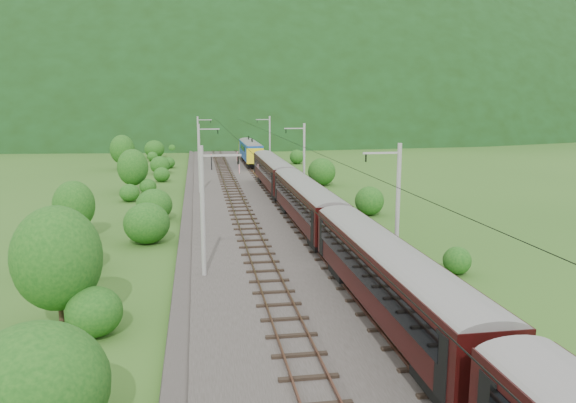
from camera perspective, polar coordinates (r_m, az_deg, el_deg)
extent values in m
plane|color=#2B5119|center=(36.07, 1.49, -7.44)|extent=(600.00, 600.00, 0.00)
cube|color=#38332D|center=(45.54, -0.84, -3.49)|extent=(14.00, 220.00, 0.30)
cube|color=brown|center=(45.12, -4.77, -3.20)|extent=(0.08, 220.00, 0.15)
cube|color=brown|center=(45.25, -2.95, -3.14)|extent=(0.08, 220.00, 0.15)
cube|color=black|center=(45.21, -3.86, -3.34)|extent=(2.40, 220.00, 0.12)
cube|color=brown|center=(45.72, 1.25, -2.99)|extent=(0.08, 220.00, 0.15)
cube|color=brown|center=(46.00, 3.01, -2.92)|extent=(0.08, 220.00, 0.15)
cube|color=black|center=(45.89, 2.13, -3.12)|extent=(2.40, 220.00, 0.12)
cylinder|color=gray|center=(34.42, -8.67, -1.02)|extent=(0.28, 0.28, 8.00)
cube|color=gray|center=(33.96, -6.79, 4.67)|extent=(2.40, 0.12, 0.12)
cylinder|color=black|center=(34.04, -5.10, 4.21)|extent=(0.10, 0.10, 0.50)
cylinder|color=gray|center=(66.11, -9.00, 4.33)|extent=(0.28, 0.28, 8.00)
cube|color=gray|center=(65.87, -8.03, 7.30)|extent=(2.40, 0.12, 0.12)
cylinder|color=black|center=(65.91, -7.15, 7.06)|extent=(0.10, 0.10, 0.50)
cylinder|color=gray|center=(98.00, -9.11, 6.20)|extent=(0.28, 0.28, 8.00)
cube|color=gray|center=(97.84, -8.46, 8.21)|extent=(2.40, 0.12, 0.12)
cylinder|color=black|center=(97.87, -7.86, 8.05)|extent=(0.10, 0.10, 0.50)
cylinder|color=gray|center=(129.94, -9.17, 7.16)|extent=(0.28, 0.28, 8.00)
cube|color=gray|center=(129.82, -8.68, 8.67)|extent=(2.40, 0.12, 0.12)
cylinder|color=black|center=(129.84, -8.23, 8.55)|extent=(0.10, 0.10, 0.50)
cylinder|color=gray|center=(161.91, -9.21, 7.73)|extent=(0.28, 0.28, 8.00)
cube|color=gray|center=(161.81, -8.81, 8.95)|extent=(2.40, 0.12, 0.12)
cylinder|color=black|center=(161.83, -8.45, 8.85)|extent=(0.10, 0.10, 0.50)
cylinder|color=gray|center=(36.66, 11.09, -0.41)|extent=(0.28, 0.28, 8.00)
cube|color=gray|center=(35.80, 9.47, 4.89)|extent=(2.40, 0.12, 0.12)
cylinder|color=black|center=(35.52, 7.92, 4.40)|extent=(0.10, 0.10, 0.50)
cylinder|color=gray|center=(67.30, 1.65, 4.55)|extent=(0.28, 0.28, 8.00)
cube|color=gray|center=(66.83, 0.65, 7.44)|extent=(2.40, 0.12, 0.12)
cylinder|color=black|center=(66.69, -0.21, 7.17)|extent=(0.10, 0.10, 0.50)
cylinder|color=gray|center=(98.81, -1.86, 6.36)|extent=(0.28, 0.28, 8.00)
cube|color=gray|center=(98.49, -2.57, 8.32)|extent=(2.40, 0.12, 0.12)
cylinder|color=black|center=(98.39, -3.16, 8.14)|extent=(0.10, 0.10, 0.50)
cylinder|color=gray|center=(130.55, -3.68, 7.28)|extent=(0.28, 0.28, 8.00)
cube|color=gray|center=(130.31, -4.23, 8.76)|extent=(2.40, 0.12, 0.12)
cylinder|color=black|center=(130.24, -4.67, 8.62)|extent=(0.10, 0.10, 0.50)
cylinder|color=gray|center=(162.40, -4.79, 7.84)|extent=(0.28, 0.28, 8.00)
cube|color=gray|center=(162.21, -5.23, 9.03)|extent=(2.40, 0.12, 0.12)
cylinder|color=black|center=(162.15, -5.59, 8.92)|extent=(0.10, 0.10, 0.50)
cylinder|color=black|center=(44.12, -3.96, 5.20)|extent=(0.03, 198.00, 0.03)
cylinder|color=black|center=(44.82, 2.18, 5.30)|extent=(0.03, 198.00, 0.03)
ellipsoid|color=black|center=(294.05, -8.03, 7.98)|extent=(504.00, 360.00, 244.00)
cube|color=black|center=(27.35, 10.15, -7.47)|extent=(2.58, 19.56, 2.67)
cylinder|color=gray|center=(27.02, 10.23, -5.04)|extent=(2.58, 19.46, 2.58)
cube|color=black|center=(26.86, 7.51, -7.01)|extent=(0.05, 17.21, 1.02)
cube|color=black|center=(27.71, 12.74, -6.64)|extent=(0.05, 17.21, 1.02)
cube|color=black|center=(22.15, 16.09, -16.96)|extent=(1.96, 2.84, 0.80)
cube|color=black|center=(34.10, 6.24, -6.84)|extent=(1.96, 2.84, 0.80)
cube|color=black|center=(46.59, 1.85, 0.03)|extent=(2.58, 19.56, 2.67)
cylinder|color=gray|center=(46.40, 1.86, 1.49)|extent=(2.58, 19.46, 2.58)
cube|color=black|center=(46.31, 0.26, 0.37)|extent=(0.05, 17.21, 1.02)
cube|color=black|center=(46.80, 3.42, 0.46)|extent=(0.05, 17.21, 1.02)
cube|color=black|center=(40.41, 3.70, -4.09)|extent=(1.96, 2.84, 0.80)
cube|color=black|center=(53.53, 0.44, -0.52)|extent=(1.96, 2.84, 0.80)
cube|color=black|center=(66.56, -1.53, 3.10)|extent=(2.58, 19.56, 2.67)
cylinder|color=gray|center=(66.43, -1.53, 4.13)|extent=(2.58, 19.46, 2.58)
cube|color=black|center=(66.36, -2.65, 3.35)|extent=(0.05, 17.21, 1.02)
cube|color=black|center=(66.71, -0.41, 3.40)|extent=(0.05, 17.21, 1.02)
cube|color=black|center=(60.11, -0.64, 0.67)|extent=(1.96, 2.84, 0.80)
cube|color=black|center=(73.52, -2.24, 2.41)|extent=(1.96, 2.84, 0.80)
cube|color=#134399|center=(94.69, -3.84, 5.20)|extent=(2.58, 16.00, 2.67)
cylinder|color=gray|center=(94.59, -3.85, 5.93)|extent=(2.58, 15.92, 2.58)
cube|color=black|center=(94.55, -4.64, 5.38)|extent=(0.05, 14.08, 1.02)
cube|color=black|center=(94.79, -3.06, 5.41)|extent=(0.05, 14.08, 1.02)
cube|color=black|center=(89.31, -3.49, 3.79)|extent=(1.96, 2.84, 0.80)
cube|color=black|center=(100.40, -4.14, 4.49)|extent=(1.96, 2.84, 0.80)
cube|color=gold|center=(102.45, -4.26, 5.48)|extent=(2.63, 0.50, 2.40)
cube|color=gold|center=(86.98, -3.36, 4.65)|extent=(2.63, 0.50, 2.40)
cube|color=black|center=(97.53, -4.03, 6.42)|extent=(0.08, 1.60, 0.80)
cylinder|color=red|center=(83.51, -4.96, 3.32)|extent=(0.14, 0.14, 1.34)
cylinder|color=red|center=(100.40, -5.18, 4.58)|extent=(0.18, 0.18, 1.72)
cylinder|color=black|center=(88.27, -7.78, 3.93)|extent=(0.16, 0.16, 2.25)
sphere|color=red|center=(88.15, -7.80, 4.70)|extent=(0.27, 0.27, 0.27)
ellipsoid|color=#154712|center=(20.18, -24.21, -16.85)|extent=(4.57, 4.57, 4.11)
ellipsoid|color=#154712|center=(28.26, -19.09, -10.55)|extent=(2.64, 2.64, 2.38)
ellipsoid|color=#154712|center=(38.68, -21.85, -4.11)|extent=(4.13, 4.13, 3.72)
ellipsoid|color=#154712|center=(44.69, -14.17, -2.16)|extent=(3.55, 3.55, 3.20)
ellipsoid|color=#154712|center=(52.96, -13.44, -0.35)|extent=(3.31, 3.31, 2.98)
ellipsoid|color=#154712|center=(63.89, -15.81, 0.85)|extent=(2.16, 2.16, 1.95)
ellipsoid|color=#154712|center=(68.62, -14.04, 1.49)|extent=(1.98, 1.98, 1.78)
ellipsoid|color=#154712|center=(78.42, -12.71, 2.68)|extent=(2.22, 2.22, 2.00)
ellipsoid|color=#154712|center=(87.04, -12.87, 3.63)|extent=(2.99, 2.99, 2.69)
ellipsoid|color=#154712|center=(94.12, -12.03, 3.88)|extent=(2.03, 2.03, 1.83)
ellipsoid|color=#154712|center=(105.54, -13.60, 4.46)|extent=(1.97, 1.97, 1.77)
ellipsoid|color=#154712|center=(111.66, -13.42, 5.20)|extent=(3.81, 3.81, 3.43)
ellipsoid|color=#154712|center=(122.75, -11.66, 5.32)|extent=(2.04, 2.04, 1.84)
ellipsoid|color=#154712|center=(130.08, -12.01, 5.61)|extent=(2.23, 2.23, 2.01)
cylinder|color=black|center=(29.62, -22.16, -8.85)|extent=(0.24, 0.24, 3.29)
ellipsoid|color=#154712|center=(29.09, -22.41, -5.33)|extent=(4.23, 4.23, 5.08)
cylinder|color=black|center=(48.01, -20.82, -2.07)|extent=(0.24, 0.24, 2.55)
ellipsoid|color=#154712|center=(47.73, -20.93, -0.36)|extent=(3.28, 3.28, 3.94)
cylinder|color=black|center=(70.11, -15.44, 2.05)|extent=(0.24, 0.24, 2.85)
ellipsoid|color=#154712|center=(69.91, -15.50, 3.37)|extent=(3.67, 3.67, 4.40)
cylinder|color=black|center=(93.90, -16.43, 4.04)|extent=(0.24, 0.24, 3.03)
ellipsoid|color=#154712|center=(93.74, -16.48, 5.09)|extent=(3.89, 3.89, 4.67)
ellipsoid|color=#154712|center=(37.51, 16.79, -5.90)|extent=(1.80, 1.80, 1.62)
ellipsoid|color=#154712|center=(54.69, 8.27, -0.08)|extent=(2.80, 2.80, 2.52)
ellipsoid|color=#154712|center=(73.26, 3.44, 2.89)|extent=(3.60, 3.60, 3.24)
ellipsoid|color=#154712|center=(98.42, 0.90, 4.49)|extent=(2.49, 2.49, 2.25)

